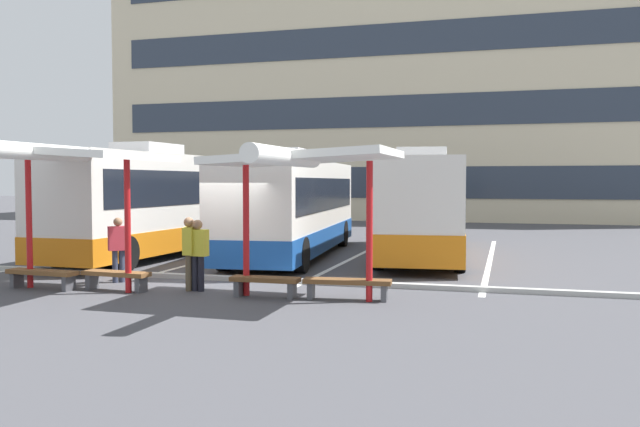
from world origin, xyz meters
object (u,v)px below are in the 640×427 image
at_px(waiting_shelter_0, 68,156).
at_px(bench_3, 347,284).
at_px(coach_bus_2, 424,208).
at_px(waiting_passenger_0, 118,245).
at_px(coach_bus_1, 293,208).
at_px(bench_0, 42,275).
at_px(waiting_passenger_1, 189,248).
at_px(waiting_passenger_3, 193,250).
at_px(bench_1, 116,276).
at_px(waiting_shelter_1, 302,161).
at_px(waiting_passenger_2, 198,250).
at_px(bench_2, 265,282).
at_px(coach_bus_0, 172,203).

height_order(waiting_shelter_0, bench_3, waiting_shelter_0).
height_order(coach_bus_2, waiting_passenger_0, coach_bus_2).
xyz_separation_m(coach_bus_1, bench_0, (-3.58, -7.95, -1.30)).
xyz_separation_m(waiting_passenger_1, waiting_passenger_3, (0.07, 0.09, -0.05)).
xyz_separation_m(coach_bus_2, bench_1, (-6.00, -9.06, -1.30)).
bearing_deg(waiting_shelter_1, waiting_passenger_0, 167.45).
bearing_deg(waiting_passenger_2, coach_bus_2, 64.33).
relative_size(waiting_passenger_0, waiting_passenger_1, 0.96).
height_order(bench_1, waiting_shelter_1, waiting_shelter_1).
bearing_deg(bench_0, waiting_shelter_1, 2.16).
relative_size(bench_1, waiting_passenger_0, 1.04).
xyz_separation_m(bench_2, waiting_passenger_0, (-4.30, 1.01, 0.61)).
bearing_deg(waiting_shelter_0, bench_2, 6.99).
height_order(bench_0, bench_2, same).
height_order(bench_3, waiting_passenger_1, waiting_passenger_1).
bearing_deg(waiting_passenger_2, coach_bus_0, 122.30).
distance_m(bench_2, waiting_passenger_3, 2.10).
bearing_deg(waiting_passenger_2, waiting_passenger_0, 165.32).
distance_m(waiting_shelter_0, waiting_passenger_1, 3.42).
bearing_deg(coach_bus_2, waiting_passenger_3, -116.92).
distance_m(bench_2, waiting_passenger_0, 4.46).
distance_m(bench_1, waiting_passenger_1, 1.81).
bearing_deg(waiting_passenger_0, waiting_shelter_1, -12.55).
relative_size(coach_bus_2, waiting_passenger_2, 6.65).
height_order(waiting_shelter_0, bench_0, waiting_shelter_0).
bearing_deg(coach_bus_0, bench_2, -49.96).
height_order(coach_bus_1, waiting_passenger_2, coach_bus_1).
relative_size(waiting_passenger_0, waiting_passenger_3, 1.00).
height_order(waiting_passenger_0, waiting_passenger_1, waiting_passenger_1).
xyz_separation_m(coach_bus_2, waiting_shelter_1, (-1.46, -9.10, 1.32)).
bearing_deg(waiting_passenger_1, waiting_passenger_3, 50.00).
distance_m(bench_0, waiting_passenger_0, 1.90).
bearing_deg(waiting_passenger_0, bench_3, -7.64).
relative_size(coach_bus_0, bench_2, 8.03).
xyz_separation_m(waiting_shelter_1, bench_2, (-0.90, 0.15, -2.63)).
bearing_deg(waiting_shelter_1, coach_bus_0, 133.29).
height_order(bench_0, bench_3, same).
distance_m(coach_bus_1, bench_3, 8.34).
relative_size(coach_bus_2, bench_0, 5.92).
relative_size(bench_0, bench_3, 0.97).
bearing_deg(coach_bus_2, waiting_shelter_1, -99.10).
distance_m(waiting_shelter_1, waiting_passenger_0, 5.70).
xyz_separation_m(waiting_shelter_0, bench_0, (-0.90, 0.17, -2.77)).
relative_size(bench_2, bench_3, 0.81).
distance_m(coach_bus_1, bench_1, 7.99).
bearing_deg(coach_bus_1, waiting_passenger_3, -90.75).
distance_m(waiting_shelter_1, bench_3, 2.79).
height_order(bench_1, waiting_passenger_0, waiting_passenger_0).
xyz_separation_m(waiting_passenger_0, waiting_passenger_2, (2.52, -0.66, 0.01)).
xyz_separation_m(coach_bus_0, bench_2, (6.29, -7.49, -1.43)).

